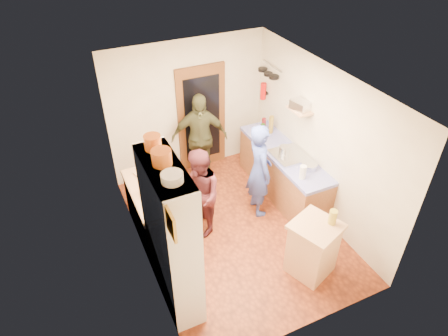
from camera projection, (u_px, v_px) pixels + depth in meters
floor at (235, 229)px, 6.68m from camera, size 3.00×4.00×0.02m
ceiling at (238, 83)px, 5.14m from camera, size 3.00×4.00×0.02m
wall_back at (188, 108)px, 7.39m from camera, size 3.00×0.02×2.60m
wall_front at (316, 260)px, 4.43m from camera, size 3.00×0.02×2.60m
wall_left at (136, 193)px, 5.40m from camera, size 0.02×4.00×2.60m
wall_right at (320, 142)px, 6.43m from camera, size 0.02×4.00×2.60m
door_frame at (202, 118)px, 7.59m from camera, size 0.95×0.06×2.10m
door_glass at (202, 119)px, 7.57m from camera, size 0.70×0.02×1.70m
hutch_body at (171, 237)px, 5.00m from camera, size 0.40×1.20×2.20m
hutch_top_shelf at (164, 167)px, 4.36m from camera, size 0.40×1.14×0.04m
plate_stack at (172, 178)px, 4.10m from camera, size 0.24×0.24×0.10m
orange_pot_a at (162, 157)px, 4.33m from camera, size 0.22×0.22×0.18m
orange_pot_b at (153, 142)px, 4.58m from camera, size 0.20×0.20×0.18m
left_counter_base at (155, 214)px, 6.34m from camera, size 0.60×1.40×0.85m
left_counter_top at (152, 192)px, 6.08m from camera, size 0.64×1.44×0.05m
toaster at (163, 202)px, 5.72m from camera, size 0.23×0.16×0.17m
kettle at (150, 190)px, 5.93m from camera, size 0.17×0.17×0.17m
orange_bowl at (154, 182)px, 6.15m from camera, size 0.29×0.29×0.10m
chopping_board at (144, 172)px, 6.42m from camera, size 0.35×0.29×0.02m
right_counter_base at (282, 174)px, 7.20m from camera, size 0.60×2.20×0.84m
right_counter_top at (285, 153)px, 6.94m from camera, size 0.62×2.22×0.06m
hob at (289, 155)px, 6.81m from camera, size 0.55×0.58×0.04m
pot_on_hob at (284, 149)px, 6.81m from camera, size 0.18×0.18×0.12m
bottle_a at (262, 132)px, 7.18m from camera, size 0.09×0.09×0.31m
bottle_b at (264, 126)px, 7.36m from camera, size 0.09×0.09×0.31m
bottle_c at (271, 125)px, 7.36m from camera, size 0.11×0.11×0.34m
paper_towel at (303, 172)px, 6.25m from camera, size 0.13×0.13×0.23m
mixing_bowl at (309, 166)px, 6.50m from camera, size 0.27×0.27×0.10m
island_base at (312, 250)px, 5.72m from camera, size 0.71×0.71×0.86m
island_top at (316, 227)px, 5.45m from camera, size 0.80×0.80×0.05m
cutting_board at (311, 226)px, 5.45m from camera, size 0.43×0.39×0.02m
oil_jar at (333, 217)px, 5.41m from camera, size 0.14×0.14×0.22m
pan_rail at (272, 66)px, 7.09m from camera, size 0.02×0.65×0.02m
pan_hang_a at (274, 77)px, 7.02m from camera, size 0.18×0.18×0.05m
pan_hang_b at (268, 74)px, 7.18m from camera, size 0.16×0.16×0.05m
pan_hang_c at (263, 70)px, 7.32m from camera, size 0.17×0.17×0.05m
wall_shelf at (300, 110)px, 6.48m from camera, size 0.26×0.42×0.03m
radio at (300, 105)px, 6.42m from camera, size 0.29×0.34×0.15m
ext_bracket at (266, 93)px, 7.58m from camera, size 0.06×0.10×0.04m
fire_extinguisher at (263, 91)px, 7.53m from camera, size 0.11×0.11×0.32m
picture_frame at (171, 224)px, 3.83m from camera, size 0.03×0.25×0.30m
person_hob at (262, 171)px, 6.57m from camera, size 0.48×0.66×1.69m
person_left at (201, 192)px, 6.25m from camera, size 0.65×0.79×1.53m
person_back at (200, 138)px, 7.33m from camera, size 1.11×0.70×1.76m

